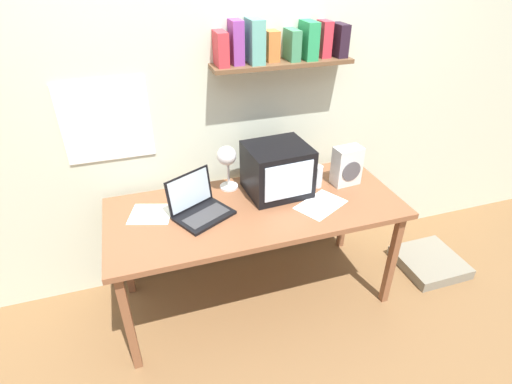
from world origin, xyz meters
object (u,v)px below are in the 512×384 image
crt_monitor (277,170)px  loose_paper_near_laptop (151,214)px  floor_cushion (429,262)px  desk_lamp (227,160)px  laptop (198,205)px  juice_glass (317,177)px  loose_paper_near_monitor (321,205)px  corner_desk (256,214)px  space_heater (347,166)px

crt_monitor → loose_paper_near_laptop: (-0.79, -0.02, -0.15)m
crt_monitor → floor_cushion: 1.48m
desk_lamp → loose_paper_near_laptop: 0.56m
laptop → juice_glass: (0.80, 0.07, 0.01)m
crt_monitor → laptop: 0.54m
desk_lamp → loose_paper_near_monitor: (0.50, -0.31, -0.23)m
corner_desk → desk_lamp: 0.38m
desk_lamp → space_heater: size_ratio=1.27×
corner_desk → desk_lamp: bearing=120.4°
laptop → floor_cushion: bearing=-33.4°
laptop → desk_lamp: 0.33m
corner_desk → crt_monitor: size_ratio=4.47×
laptop → floor_cushion: size_ratio=0.88×
loose_paper_near_monitor → laptop: bearing=169.0°
juice_glass → loose_paper_near_laptop: bearing=179.7°
corner_desk → juice_glass: size_ratio=12.08×
crt_monitor → laptop: crt_monitor is taller
crt_monitor → loose_paper_near_laptop: bearing=177.8°
juice_glass → corner_desk: bearing=-167.4°
corner_desk → floor_cushion: (1.35, -0.13, -0.65)m
space_heater → loose_paper_near_laptop: space_heater is taller
juice_glass → space_heater: size_ratio=0.57×
desk_lamp → floor_cushion: size_ratio=0.74×
laptop → loose_paper_near_laptop: (-0.27, 0.08, -0.06)m
laptop → crt_monitor: bearing=-17.8°
crt_monitor → juice_glass: size_ratio=2.70×
corner_desk → floor_cushion: bearing=-5.4°
corner_desk → loose_paper_near_laptop: (-0.61, 0.11, 0.06)m
juice_glass → space_heater: bearing=-5.6°
space_heater → floor_cushion: space_heater is taller
crt_monitor → desk_lamp: 0.32m
corner_desk → loose_paper_near_laptop: bearing=170.1°
crt_monitor → loose_paper_near_laptop: 0.81m
laptop → desk_lamp: desk_lamp is taller
desk_lamp → floor_cushion: desk_lamp is taller
loose_paper_near_monitor → floor_cushion: (0.97, -0.02, -0.71)m
space_heater → desk_lamp: bearing=166.1°
corner_desk → loose_paper_near_laptop: 0.63m
corner_desk → space_heater: size_ratio=6.92×
loose_paper_near_laptop → floor_cushion: 2.10m
loose_paper_near_monitor → corner_desk: bearing=163.7°
space_heater → loose_paper_near_monitor: bearing=-149.2°
desk_lamp → space_heater: 0.78m
desk_lamp → crt_monitor: bearing=3.9°
space_heater → loose_paper_near_monitor: space_heater is taller
crt_monitor → juice_glass: crt_monitor is taller
desk_lamp → loose_paper_near_laptop: bearing=-150.3°
loose_paper_near_monitor → loose_paper_near_laptop: size_ratio=1.23×
desk_lamp → space_heater: bearing=9.6°
desk_lamp → space_heater: desk_lamp is taller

